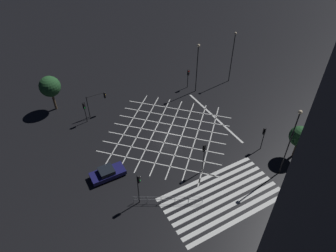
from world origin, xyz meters
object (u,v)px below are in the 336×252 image
(traffic_light_se_cross, at_px, (264,134))
(waiting_car, at_px, (107,173))
(traffic_light_ne_cross, at_px, (188,75))
(street_lamp_west, at_px, (292,135))
(traffic_light_nw_cross, at_px, (85,108))
(traffic_light_sw_main, at_px, (139,184))
(street_lamp_far, at_px, (233,52))
(street_tree_near, at_px, (50,87))
(traffic_light_median_south, at_px, (204,153))
(street_lamp_east, at_px, (197,61))
(street_tree_far, at_px, (300,137))
(traffic_light_nw_main, at_px, (98,99))

(traffic_light_se_cross, distance_m, waiting_car, 19.86)
(traffic_light_ne_cross, relative_size, street_lamp_west, 0.36)
(traffic_light_se_cross, xyz_separation_m, traffic_light_ne_cross, (-0.44, 17.15, -0.07))
(traffic_light_ne_cross, height_order, traffic_light_nw_cross, traffic_light_nw_cross)
(traffic_light_sw_main, relative_size, street_lamp_far, 0.49)
(street_tree_near, bearing_deg, traffic_light_median_south, -59.89)
(street_lamp_west, bearing_deg, traffic_light_se_cross, 77.86)
(traffic_light_median_south, distance_m, street_lamp_east, 17.82)
(street_tree_far, bearing_deg, street_lamp_east, 97.67)
(traffic_light_nw_main, bearing_deg, street_tree_far, -47.95)
(street_tree_far, height_order, waiting_car, street_tree_far)
(street_lamp_west, distance_m, street_tree_far, 4.64)
(traffic_light_sw_main, distance_m, street_lamp_west, 17.17)
(street_lamp_east, height_order, street_tree_near, street_lamp_east)
(traffic_light_nw_main, bearing_deg, street_tree_near, 140.49)
(street_lamp_east, bearing_deg, traffic_light_se_cross, -90.49)
(traffic_light_se_cross, relative_size, street_tree_far, 0.74)
(traffic_light_nw_cross, bearing_deg, street_lamp_far, 88.05)
(traffic_light_median_south, relative_size, street_tree_far, 0.92)
(traffic_light_sw_main, distance_m, waiting_car, 6.02)
(traffic_light_sw_main, height_order, traffic_light_nw_cross, traffic_light_sw_main)
(traffic_light_ne_cross, xyz_separation_m, street_lamp_east, (0.57, -1.52, 3.16))
(street_lamp_east, distance_m, waiting_car, 22.44)
(traffic_light_median_south, height_order, traffic_light_nw_cross, traffic_light_median_south)
(traffic_light_se_cross, bearing_deg, traffic_light_nw_main, 42.34)
(street_lamp_west, relative_size, waiting_car, 2.29)
(traffic_light_nw_cross, height_order, street_lamp_west, street_lamp_west)
(traffic_light_sw_main, bearing_deg, traffic_light_nw_main, 85.11)
(street_lamp_west, bearing_deg, traffic_light_ne_cross, 88.68)
(traffic_light_nw_cross, distance_m, street_lamp_west, 27.11)
(traffic_light_ne_cross, distance_m, street_lamp_far, 8.18)
(traffic_light_nw_main, bearing_deg, street_lamp_east, -6.14)
(traffic_light_nw_main, bearing_deg, traffic_light_sw_main, -94.89)
(street_lamp_east, bearing_deg, street_lamp_far, -0.99)
(traffic_light_nw_cross, relative_size, street_lamp_far, 0.39)
(traffic_light_ne_cross, height_order, street_tree_near, street_tree_near)
(street_lamp_east, xyz_separation_m, street_lamp_west, (-1.07, -19.96, 0.47))
(traffic_light_se_cross, bearing_deg, street_tree_far, -139.62)
(traffic_light_nw_main, relative_size, traffic_light_nw_cross, 1.06)
(traffic_light_se_cross, bearing_deg, traffic_light_nw_cross, 47.86)
(traffic_light_median_south, bearing_deg, street_tree_near, 30.11)
(traffic_light_nw_cross, relative_size, street_tree_near, 0.61)
(street_lamp_east, distance_m, street_tree_near, 22.34)
(traffic_light_se_cross, xyz_separation_m, waiting_car, (-19.08, 5.16, -1.88))
(traffic_light_sw_main, height_order, street_lamp_east, street_lamp_east)
(traffic_light_nw_cross, relative_size, street_lamp_east, 0.41)
(traffic_light_sw_main, bearing_deg, street_tree_near, 100.32)
(traffic_light_nw_main, distance_m, waiting_car, 12.78)
(traffic_light_se_cross, xyz_separation_m, street_lamp_far, (6.95, 15.51, 3.03))
(traffic_light_sw_main, xyz_separation_m, traffic_light_median_south, (8.43, 0.47, -0.00))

